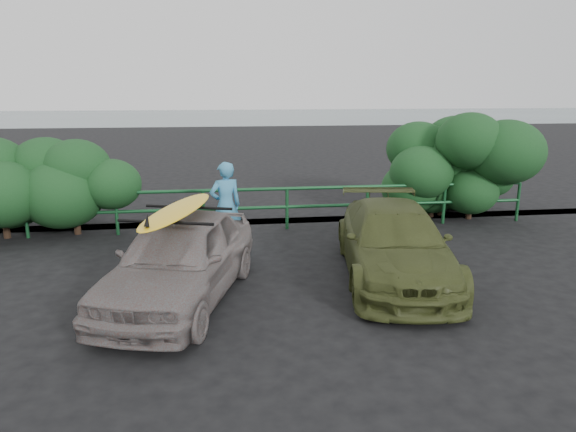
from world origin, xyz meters
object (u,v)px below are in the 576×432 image
Objects in this scene: guardrail at (246,209)px; man at (226,206)px; sedan at (180,258)px; olive_vehicle at (394,243)px; surfboard at (177,210)px.

man reaches higher than guardrail.
olive_vehicle is at bearing 25.54° from sedan.
sedan is at bearing 43.54° from surfboard.
man reaches higher than surfboard.
man reaches higher than olive_vehicle.
man is at bearing 153.17° from olive_vehicle.
surfboard is (-0.77, -2.71, 0.56)m from man.
man reaches higher than sedan.
man is 2.87m from surfboard.
guardrail is 4.29m from olive_vehicle.
man is (-2.97, 2.15, 0.29)m from olive_vehicle.
olive_vehicle is (3.74, 0.56, -0.06)m from sedan.
man is at bearing 91.12° from surfboard.
sedan reaches higher than guardrail.
sedan is at bearing -107.15° from guardrail.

